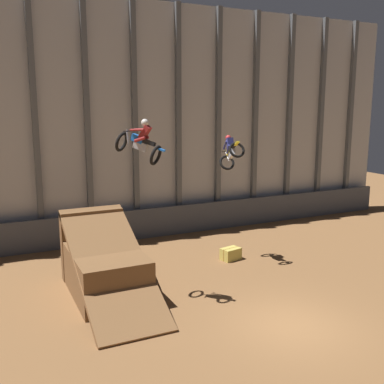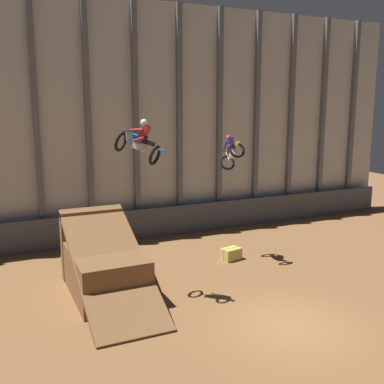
{
  "view_description": "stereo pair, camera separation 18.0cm",
  "coord_description": "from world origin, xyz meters",
  "px_view_note": "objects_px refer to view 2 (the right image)",
  "views": [
    {
      "loc": [
        -8.87,
        -11.05,
        7.13
      ],
      "look_at": [
        -0.75,
        6.1,
        3.52
      ],
      "focal_mm": 42.0,
      "sensor_mm": 36.0,
      "label": 1
    },
    {
      "loc": [
        -8.71,
        -11.12,
        7.13
      ],
      "look_at": [
        -0.75,
        6.1,
        3.52
      ],
      "focal_mm": 42.0,
      "sensor_mm": 36.0,
      "label": 2
    }
  ],
  "objects_px": {
    "dirt_ramp": "(103,266)",
    "hay_bale_trackside": "(231,254)",
    "rider_bike_left_air": "(140,142)",
    "rider_bike_right_air": "(231,152)"
  },
  "relations": [
    {
      "from": "rider_bike_right_air",
      "to": "hay_bale_trackside",
      "type": "relative_size",
      "value": 1.76
    },
    {
      "from": "rider_bike_left_air",
      "to": "hay_bale_trackside",
      "type": "relative_size",
      "value": 1.69
    },
    {
      "from": "dirt_ramp",
      "to": "rider_bike_right_air",
      "type": "distance_m",
      "value": 7.52
    },
    {
      "from": "rider_bike_left_air",
      "to": "rider_bike_right_air",
      "type": "xyz_separation_m",
      "value": [
        5.13,
        2.52,
        -0.77
      ]
    },
    {
      "from": "dirt_ramp",
      "to": "hay_bale_trackside",
      "type": "relative_size",
      "value": 6.31
    },
    {
      "from": "dirt_ramp",
      "to": "hay_bale_trackside",
      "type": "bearing_deg",
      "value": 9.64
    },
    {
      "from": "dirt_ramp",
      "to": "rider_bike_left_air",
      "type": "xyz_separation_m",
      "value": [
        1.08,
        -1.54,
        4.88
      ]
    },
    {
      "from": "hay_bale_trackside",
      "to": "dirt_ramp",
      "type": "bearing_deg",
      "value": -170.36
    },
    {
      "from": "dirt_ramp",
      "to": "hay_bale_trackside",
      "type": "distance_m",
      "value": 6.48
    },
    {
      "from": "rider_bike_left_air",
      "to": "dirt_ramp",
      "type": "bearing_deg",
      "value": 81.27
    }
  ]
}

